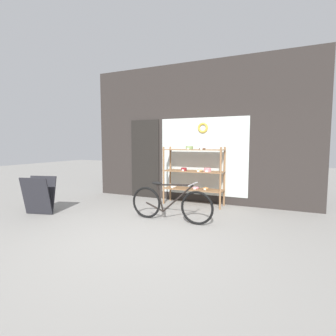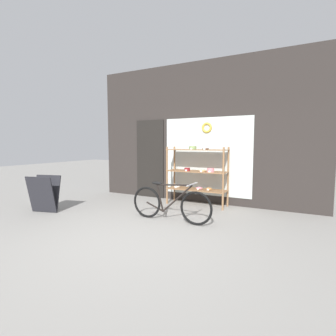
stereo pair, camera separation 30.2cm
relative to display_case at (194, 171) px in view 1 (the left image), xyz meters
name	(u,v)px [view 1 (the left image)]	position (x,y,z in m)	size (l,w,h in m)	color
ground_plane	(136,239)	(-0.08, -2.53, -0.81)	(30.00, 30.00, 0.00)	gray
storefront_facade	(194,135)	(-0.12, 0.37, 0.87)	(5.77, 0.13, 3.46)	#2D2826
display_case	(194,171)	(0.00, 0.00, 0.00)	(1.44, 0.45, 1.41)	#8E6642
bicycle	(170,204)	(0.03, -1.46, -0.48)	(1.67, 0.46, 0.75)	black
sandwich_board	(39,195)	(-2.65, -2.13, -0.42)	(0.67, 0.52, 0.78)	#232328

